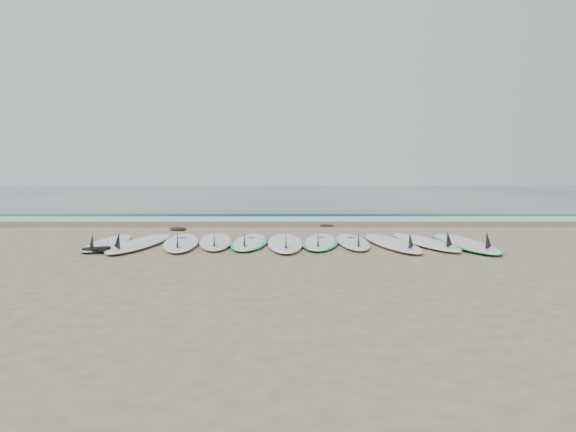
{
  "coord_description": "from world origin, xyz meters",
  "views": [
    {
      "loc": [
        0.04,
        -9.56,
        1.16
      ],
      "look_at": [
        0.05,
        1.25,
        0.4
      ],
      "focal_mm": 35.0,
      "sensor_mm": 36.0,
      "label": 1
    }
  ],
  "objects_px": {
    "surfboard_5": "(285,242)",
    "leash_coil": "(95,250)",
    "surfboard_10": "(465,243)",
    "surfboard_0": "(107,242)"
  },
  "relations": [
    {
      "from": "surfboard_10",
      "to": "leash_coil",
      "type": "distance_m",
      "value": 5.95
    },
    {
      "from": "surfboard_0",
      "to": "surfboard_10",
      "type": "xyz_separation_m",
      "value": [
        6.0,
        -0.05,
        0.0
      ]
    },
    {
      "from": "surfboard_0",
      "to": "surfboard_5",
      "type": "height_order",
      "value": "surfboard_5"
    },
    {
      "from": "surfboard_5",
      "to": "surfboard_10",
      "type": "height_order",
      "value": "surfboard_10"
    },
    {
      "from": "surfboard_5",
      "to": "leash_coil",
      "type": "relative_size",
      "value": 6.14
    },
    {
      "from": "surfboard_0",
      "to": "leash_coil",
      "type": "relative_size",
      "value": 5.39
    },
    {
      "from": "surfboard_10",
      "to": "surfboard_0",
      "type": "bearing_deg",
      "value": 178.72
    },
    {
      "from": "leash_coil",
      "to": "surfboard_10",
      "type": "bearing_deg",
      "value": 8.65
    },
    {
      "from": "surfboard_10",
      "to": "leash_coil",
      "type": "xyz_separation_m",
      "value": [
        -5.88,
        -0.89,
        -0.01
      ]
    },
    {
      "from": "surfboard_0",
      "to": "surfboard_5",
      "type": "relative_size",
      "value": 0.88
    }
  ]
}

